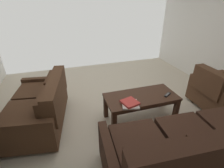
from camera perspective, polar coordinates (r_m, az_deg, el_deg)
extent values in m
cube|color=beige|center=(3.13, 2.62, -9.96)|extent=(4.96, 5.15, 0.01)
cylinder|color=black|center=(3.17, 32.87, -13.93)|extent=(0.05, 0.05, 0.06)
cylinder|color=black|center=(2.43, 0.41, -22.78)|extent=(0.05, 0.05, 0.06)
cube|color=#382116|center=(2.36, 24.70, -20.54)|extent=(1.92, 0.97, 0.36)
cube|color=#382116|center=(2.22, 25.58, -16.17)|extent=(0.63, 0.78, 0.10)
cube|color=#382116|center=(1.95, 9.99, -20.52)|extent=(0.63, 0.78, 0.10)
cube|color=#382116|center=(1.95, 33.25, -20.01)|extent=(1.87, 0.32, 0.47)
cube|color=#382116|center=(2.00, 31.05, -18.02)|extent=(0.57, 0.16, 0.33)
cube|color=#382116|center=(1.69, 14.07, -23.79)|extent=(0.57, 0.16, 0.33)
cube|color=#382116|center=(1.98, -0.95, -26.04)|extent=(0.16, 0.84, 0.52)
cylinder|color=black|center=(3.64, -26.63, -6.71)|extent=(0.06, 0.06, 0.06)
cylinder|color=black|center=(2.89, -32.39, -18.12)|extent=(0.06, 0.06, 0.06)
cylinder|color=black|center=(3.47, -16.14, -6.30)|extent=(0.06, 0.06, 0.06)
cylinder|color=black|center=(2.68, -18.65, -18.62)|extent=(0.06, 0.06, 0.06)
cube|color=#4C301E|center=(3.02, -24.05, -8.79)|extent=(0.97, 1.31, 0.34)
cube|color=#4C301E|center=(3.16, -23.91, -2.35)|extent=(0.77, 0.66, 0.10)
cube|color=#4C301E|center=(2.67, -26.84, -8.67)|extent=(0.77, 0.66, 0.10)
cube|color=#4C301E|center=(2.76, -18.76, -2.76)|extent=(0.37, 1.21, 0.45)
cube|color=#4C301E|center=(3.04, -19.96, -0.06)|extent=(0.21, 0.55, 0.31)
cube|color=#4C301E|center=(2.53, -22.21, -6.28)|extent=(0.21, 0.55, 0.31)
cube|color=#4C301E|center=(3.52, -21.86, -1.68)|extent=(0.79, 0.23, 0.50)
cube|color=#4C301E|center=(2.50, -27.88, -16.15)|extent=(0.79, 0.23, 0.50)
cube|color=#3D2316|center=(2.78, 10.04, -4.43)|extent=(1.19, 0.56, 0.04)
cube|color=#3D2316|center=(2.81, 9.97, -5.21)|extent=(1.09, 0.50, 0.05)
cube|color=#3D2316|center=(3.33, 16.39, -4.18)|extent=(0.07, 0.07, 0.43)
cube|color=#3D2316|center=(2.92, -2.17, -7.79)|extent=(0.07, 0.07, 0.43)
cube|color=#3D2316|center=(3.03, 21.11, -8.52)|extent=(0.07, 0.07, 0.43)
cube|color=#3D2316|center=(2.57, 0.72, -13.54)|extent=(0.07, 0.07, 0.43)
cylinder|color=black|center=(4.23, 33.03, -3.64)|extent=(0.05, 0.05, 0.06)
cylinder|color=black|center=(3.50, 30.98, -9.30)|extent=(0.05, 0.05, 0.06)
cylinder|color=black|center=(3.78, 26.05, -5.31)|extent=(0.05, 0.05, 0.06)
cube|color=#4C301E|center=(3.76, 32.90, -3.50)|extent=(0.82, 0.68, 0.36)
cube|color=#4C301E|center=(3.68, 34.02, -0.35)|extent=(0.72, 0.63, 0.10)
cube|color=#4C301E|center=(3.38, 30.50, 0.67)|extent=(0.21, 0.65, 0.44)
cube|color=#4C301E|center=(3.46, 31.80, 0.87)|extent=(0.14, 0.59, 0.30)
cube|color=#4C301E|center=(3.95, 29.44, -0.02)|extent=(0.79, 0.13, 0.52)
cube|color=silver|center=(2.52, 6.23, -7.02)|extent=(0.30, 0.30, 0.02)
cube|color=#C63833|center=(2.52, 6.16, -6.31)|extent=(0.27, 0.28, 0.03)
cube|color=black|center=(2.90, 18.51, -3.51)|extent=(0.16, 0.12, 0.02)
cube|color=#59595B|center=(2.89, 18.54, -3.32)|extent=(0.11, 0.09, 0.00)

